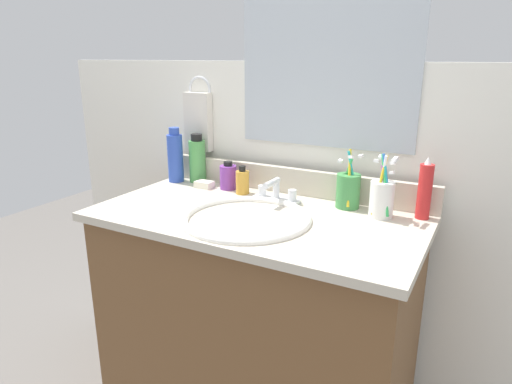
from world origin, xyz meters
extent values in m
cube|color=brown|center=(0.00, 0.00, 0.41)|extent=(0.96, 0.48, 0.83)
cube|color=beige|center=(0.00, 0.00, 0.84)|extent=(1.00, 0.53, 0.03)
cube|color=beige|center=(0.00, 0.25, 0.90)|extent=(1.00, 0.02, 0.09)
cube|color=white|center=(0.00, 0.31, 0.65)|extent=(2.10, 0.04, 1.30)
cube|color=#B2BCC6|center=(0.10, 0.29, 1.31)|extent=(0.60, 0.01, 0.56)
torus|color=silver|center=(-0.40, 0.29, 1.20)|extent=(0.10, 0.01, 0.10)
cube|color=silver|center=(-0.40, 0.27, 1.08)|extent=(0.11, 0.04, 0.22)
torus|color=white|center=(0.00, -0.06, 0.86)|extent=(0.39, 0.39, 0.02)
ellipsoid|color=white|center=(0.00, -0.06, 0.82)|extent=(0.33, 0.33, 0.11)
cylinder|color=#B2B5BA|center=(0.00, -0.06, 0.78)|extent=(0.04, 0.04, 0.01)
cube|color=silver|center=(0.00, 0.14, 0.86)|extent=(0.16, 0.05, 0.01)
cylinder|color=silver|center=(0.00, 0.14, 0.90)|extent=(0.02, 0.02, 0.06)
cylinder|color=silver|center=(0.00, 0.11, 0.93)|extent=(0.02, 0.09, 0.02)
cylinder|color=silver|center=(-0.05, 0.14, 0.89)|extent=(0.03, 0.03, 0.04)
cylinder|color=silver|center=(0.06, 0.14, 0.89)|extent=(0.03, 0.03, 0.04)
cylinder|color=#7A3899|center=(-0.22, 0.19, 0.90)|extent=(0.06, 0.06, 0.09)
cylinder|color=black|center=(-0.22, 0.19, 0.95)|extent=(0.03, 0.03, 0.02)
cylinder|color=#4C9E4C|center=(-0.37, 0.22, 0.93)|extent=(0.06, 0.06, 0.16)
cylinder|color=black|center=(-0.37, 0.22, 1.03)|extent=(0.04, 0.04, 0.03)
cylinder|color=gold|center=(-0.14, 0.16, 0.90)|extent=(0.05, 0.05, 0.08)
cylinder|color=black|center=(-0.14, 0.16, 0.94)|extent=(0.02, 0.02, 0.02)
cylinder|color=red|center=(0.45, 0.20, 0.94)|extent=(0.04, 0.04, 0.16)
cone|color=white|center=(0.45, 0.20, 1.03)|extent=(0.02, 0.02, 0.02)
cylinder|color=#2D4CB2|center=(-0.45, 0.18, 0.94)|extent=(0.06, 0.06, 0.18)
cylinder|color=#2D4CB2|center=(-0.45, 0.18, 1.05)|extent=(0.04, 0.04, 0.03)
cylinder|color=white|center=(0.34, 0.16, 0.91)|extent=(0.07, 0.07, 0.11)
cylinder|color=green|center=(0.35, 0.15, 0.96)|extent=(0.05, 0.05, 0.18)
cube|color=white|center=(0.37, 0.13, 1.03)|extent=(0.01, 0.02, 0.01)
cylinder|color=yellow|center=(0.33, 0.15, 0.96)|extent=(0.03, 0.04, 0.18)
cube|color=white|center=(0.32, 0.13, 1.03)|extent=(0.01, 0.02, 0.01)
cylinder|color=blue|center=(0.35, 0.16, 0.96)|extent=(0.04, 0.01, 0.18)
cube|color=white|center=(0.37, 0.16, 1.04)|extent=(0.01, 0.02, 0.01)
cylinder|color=#26B2B2|center=(0.35, 0.15, 0.96)|extent=(0.04, 0.02, 0.18)
cube|color=white|center=(0.37, 0.15, 1.03)|extent=(0.01, 0.02, 0.01)
cylinder|color=#B23FBF|center=(0.35, 0.15, 0.94)|extent=(0.04, 0.03, 0.15)
cube|color=white|center=(0.37, 0.14, 1.00)|extent=(0.01, 0.02, 0.01)
cylinder|color=white|center=(0.33, 0.17, 0.96)|extent=(0.03, 0.04, 0.18)
cube|color=white|center=(0.32, 0.18, 1.03)|extent=(0.01, 0.02, 0.01)
cylinder|color=#3F8C47|center=(0.23, 0.20, 0.91)|extent=(0.07, 0.07, 0.11)
cylinder|color=#26B2B2|center=(0.24, 0.20, 0.95)|extent=(0.05, 0.01, 0.17)
cube|color=white|center=(0.26, 0.20, 1.02)|extent=(0.01, 0.02, 0.01)
cylinder|color=yellow|center=(0.23, 0.18, 0.96)|extent=(0.03, 0.06, 0.17)
cube|color=white|center=(0.24, 0.16, 1.03)|extent=(0.01, 0.02, 0.01)
cylinder|color=green|center=(0.21, 0.20, 0.94)|extent=(0.05, 0.01, 0.15)
cube|color=white|center=(0.19, 0.20, 1.00)|extent=(0.01, 0.02, 0.01)
cube|color=white|center=(-0.30, 0.16, 0.87)|extent=(0.06, 0.04, 0.02)
camera|label=1|loc=(0.62, -1.14, 1.32)|focal=31.64mm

